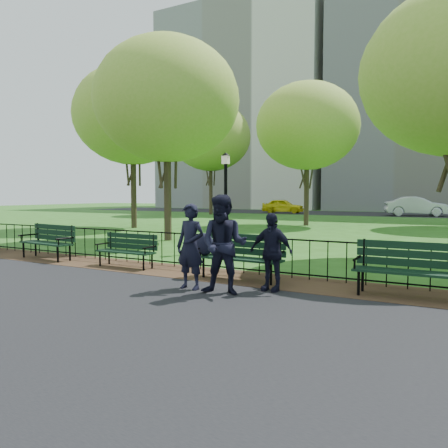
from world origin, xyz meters
The scene contains 20 objects.
ground centered at (0.00, 0.00, 0.00)m, with size 120.00×120.00×0.00m, color #2A5616.
asphalt_path centered at (0.00, -3.40, 0.01)m, with size 60.00×9.20×0.01m, color black.
dirt_strip centered at (0.00, 1.50, 0.01)m, with size 60.00×1.60×0.01m, color #3A2218.
far_street centered at (0.00, 35.00, 0.01)m, with size 70.00×9.00×0.01m, color black.
iron_fence centered at (0.00, 2.00, 0.50)m, with size 24.06×0.06×1.00m.
apartment_west centered at (-22.00, 48.00, 13.00)m, with size 22.00×15.00×26.00m, color silver.
park_bench_main centered at (-0.74, 1.29, 0.69)m, with size 2.08×0.67×1.09m.
park_bench_left_a centered at (-3.62, 1.39, 0.54)m, with size 1.66×0.52×0.94m.
park_bench_left_b centered at (-6.55, 1.37, 0.62)m, with size 1.96×0.78×1.09m.
park_bench_right_a centered at (3.10, 1.33, 0.63)m, with size 1.96×0.63×1.10m.
lamppost centered at (-2.91, 5.33, 1.76)m, with size 0.29×0.29×3.23m.
tree_near_w centered at (-6.61, 7.22, 5.62)m, with size 5.81×5.81×8.10m.
tree_mid_w centered at (-12.12, 11.61, 6.20)m, with size 6.41×6.41×8.93m.
tree_far_c centered at (-4.30, 17.95, 5.86)m, with size 6.05×6.05×8.44m.
tree_far_w centered at (-16.24, 27.00, 6.99)m, with size 7.22×7.22×10.06m.
person_left centered at (-0.79, -0.01, 0.86)m, with size 0.62×0.41×1.69m, color black.
person_mid centered at (0.01, -0.10, 0.95)m, with size 0.91×0.47×1.87m, color black.
person_right centered at (0.66, 0.62, 0.77)m, with size 0.89×0.36×1.52m, color black.
taxi centered at (-11.47, 32.72, 0.69)m, with size 1.61×4.01×1.37m, color yellow.
sedan_silver centered at (0.42, 32.74, 0.83)m, with size 1.73×4.97×1.64m, color #B0B3B8.
Camera 1 is at (3.91, -7.19, 1.90)m, focal length 35.00 mm.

